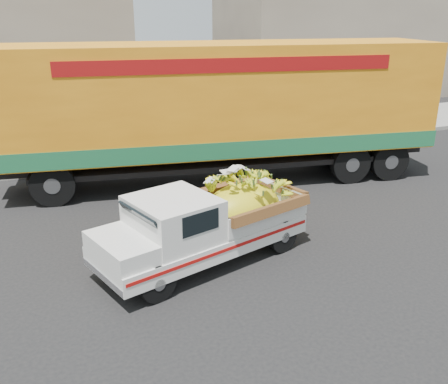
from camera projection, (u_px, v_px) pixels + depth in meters
name	position (u px, v px, depth m)	size (l,w,h in m)	color
ground	(236.00, 255.00, 9.97)	(100.00, 100.00, 0.00)	black
curb	(148.00, 161.00, 15.93)	(60.00, 0.25, 0.15)	gray
sidewalk	(133.00, 145.00, 17.75)	(60.00, 4.00, 0.14)	gray
building_right	(349.00, 40.00, 27.81)	(14.00, 6.00, 6.00)	gray
pickup_truck	(216.00, 220.00, 9.66)	(4.43, 2.61, 1.47)	black
semi_trailer	(222.00, 106.00, 13.66)	(12.08, 4.56, 3.80)	black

